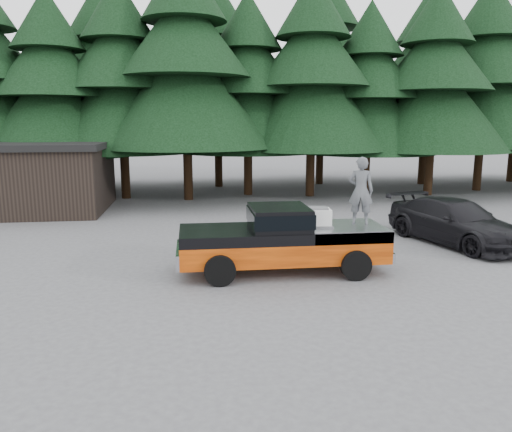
{
  "coord_description": "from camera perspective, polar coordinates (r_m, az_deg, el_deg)",
  "views": [
    {
      "loc": [
        -0.89,
        -13.11,
        4.27
      ],
      "look_at": [
        0.85,
        0.0,
        1.76
      ],
      "focal_mm": 35.0,
      "sensor_mm": 36.0,
      "label": 1
    }
  ],
  "objects": [
    {
      "name": "pickup_truck",
      "position": [
        14.3,
        3.03,
        -3.85
      ],
      "size": [
        6.0,
        2.04,
        1.33
      ],
      "primitive_type": null,
      "color": "#DD530B",
      "rests_on": "ground"
    },
    {
      "name": "parked_car",
      "position": [
        18.97,
        21.78,
        -0.6
      ],
      "size": [
        3.67,
        5.81,
        1.57
      ],
      "primitive_type": "imported",
      "rotation": [
        0.0,
        0.0,
        0.29
      ],
      "color": "black",
      "rests_on": "ground"
    },
    {
      "name": "utility_building",
      "position": [
        26.51,
        -25.39,
        4.09
      ],
      "size": [
        8.4,
        6.4,
        3.3
      ],
      "color": "black",
      "rests_on": "ground"
    },
    {
      "name": "man_on_bed",
      "position": [
        14.69,
        11.89,
        2.85
      ],
      "size": [
        0.83,
        0.69,
        1.95
      ],
      "primitive_type": "imported",
      "rotation": [
        0.0,
        0.0,
        2.77
      ],
      "color": "#515358",
      "rests_on": "pickup_truck"
    },
    {
      "name": "treeline",
      "position": [
        30.53,
        -5.28,
        17.22
      ],
      "size": [
        60.15,
        16.05,
        17.5
      ],
      "color": "black",
      "rests_on": "ground"
    },
    {
      "name": "truck_cab",
      "position": [
        14.07,
        2.67,
        -0.08
      ],
      "size": [
        1.66,
        1.9,
        0.59
      ],
      "primitive_type": "cube",
      "color": "black",
      "rests_on": "pickup_truck"
    },
    {
      "name": "air_compressor",
      "position": [
        14.24,
        7.08,
        -0.23
      ],
      "size": [
        0.76,
        0.65,
        0.49
      ],
      "primitive_type": "cube",
      "rotation": [
        0.0,
        0.0,
        -0.09
      ],
      "color": "silver",
      "rests_on": "pickup_truck"
    },
    {
      "name": "ground",
      "position": [
        13.82,
        -3.52,
        -7.26
      ],
      "size": [
        120.0,
        120.0,
        0.0
      ],
      "primitive_type": "plane",
      "color": "#4D4D50",
      "rests_on": "ground"
    }
  ]
}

